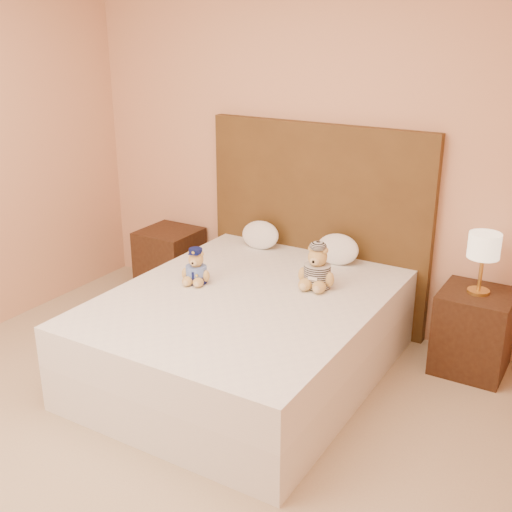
% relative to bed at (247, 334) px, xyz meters
% --- Properties ---
extents(ground, '(4.00, 4.50, 0.00)m').
position_rel_bed_xyz_m(ground, '(0.00, -1.20, -0.28)').
color(ground, tan).
rests_on(ground, ground).
extents(room_walls, '(4.04, 4.52, 2.72)m').
position_rel_bed_xyz_m(room_walls, '(0.00, -0.74, 1.53)').
color(room_walls, tan).
rests_on(room_walls, ground).
extents(bed, '(1.60, 2.00, 0.55)m').
position_rel_bed_xyz_m(bed, '(0.00, 0.00, 0.00)').
color(bed, white).
rests_on(bed, ground).
extents(headboard, '(1.75, 0.08, 1.50)m').
position_rel_bed_xyz_m(headboard, '(0.00, 1.01, 0.47)').
color(headboard, '#503618').
rests_on(headboard, ground).
extents(nightstand_left, '(0.45, 0.45, 0.55)m').
position_rel_bed_xyz_m(nightstand_left, '(-1.25, 0.80, -0.00)').
color(nightstand_left, '#392212').
rests_on(nightstand_left, ground).
extents(nightstand_right, '(0.45, 0.45, 0.55)m').
position_rel_bed_xyz_m(nightstand_right, '(1.25, 0.80, -0.00)').
color(nightstand_right, '#392212').
rests_on(nightstand_right, ground).
extents(lamp, '(0.20, 0.20, 0.40)m').
position_rel_bed_xyz_m(lamp, '(1.25, 0.80, 0.57)').
color(lamp, gold).
rests_on(lamp, nightstand_right).
extents(teddy_police, '(0.25, 0.24, 0.24)m').
position_rel_bed_xyz_m(teddy_police, '(-0.39, 0.01, 0.39)').
color(teddy_police, '#B49046').
rests_on(teddy_police, bed).
extents(teddy_prisoner, '(0.28, 0.27, 0.29)m').
position_rel_bed_xyz_m(teddy_prisoner, '(0.32, 0.35, 0.42)').
color(teddy_prisoner, '#B49046').
rests_on(teddy_prisoner, bed).
extents(pillow_left, '(0.31, 0.20, 0.22)m').
position_rel_bed_xyz_m(pillow_left, '(-0.39, 0.83, 0.38)').
color(pillow_left, white).
rests_on(pillow_left, bed).
extents(pillow_right, '(0.32, 0.21, 0.23)m').
position_rel_bed_xyz_m(pillow_right, '(0.25, 0.83, 0.39)').
color(pillow_right, white).
rests_on(pillow_right, bed).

